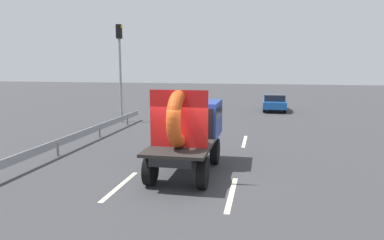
# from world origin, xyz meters

# --- Properties ---
(ground_plane) EXTENTS (120.00, 120.00, 0.00)m
(ground_plane) POSITION_xyz_m (0.00, 0.00, 0.00)
(ground_plane) COLOR #38383A
(flatbed_truck) EXTENTS (2.02, 4.67, 3.05)m
(flatbed_truck) POSITION_xyz_m (-0.20, 1.44, 1.61)
(flatbed_truck) COLOR black
(flatbed_truck) RESTS_ON ground_plane
(distant_sedan) EXTENTS (1.83, 4.28, 1.40)m
(distant_sedan) POSITION_xyz_m (3.36, 19.06, 0.75)
(distant_sedan) COLOR black
(distant_sedan) RESTS_ON ground_plane
(traffic_light) EXTENTS (0.42, 0.36, 6.41)m
(traffic_light) POSITION_xyz_m (-6.89, 11.05, 4.13)
(traffic_light) COLOR gray
(traffic_light) RESTS_ON ground_plane
(guardrail) EXTENTS (0.10, 15.78, 0.71)m
(guardrail) POSITION_xyz_m (-6.05, 4.02, 0.53)
(guardrail) COLOR gray
(guardrail) RESTS_ON ground_plane
(lane_dash_left_near) EXTENTS (0.16, 2.85, 0.01)m
(lane_dash_left_near) POSITION_xyz_m (-1.98, -0.97, 0.00)
(lane_dash_left_near) COLOR beige
(lane_dash_left_near) RESTS_ON ground_plane
(lane_dash_left_far) EXTENTS (0.16, 2.12, 0.01)m
(lane_dash_left_far) POSITION_xyz_m (-1.98, 7.07, 0.00)
(lane_dash_left_far) COLOR beige
(lane_dash_left_far) RESTS_ON ground_plane
(lane_dash_right_near) EXTENTS (0.16, 2.96, 0.01)m
(lane_dash_right_near) POSITION_xyz_m (1.58, -0.98, 0.00)
(lane_dash_right_near) COLOR beige
(lane_dash_right_near) RESTS_ON ground_plane
(lane_dash_right_far) EXTENTS (0.16, 2.75, 0.01)m
(lane_dash_right_far) POSITION_xyz_m (1.58, 6.49, 0.00)
(lane_dash_right_far) COLOR beige
(lane_dash_right_far) RESTS_ON ground_plane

